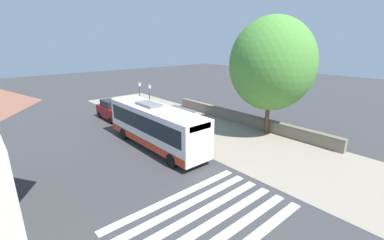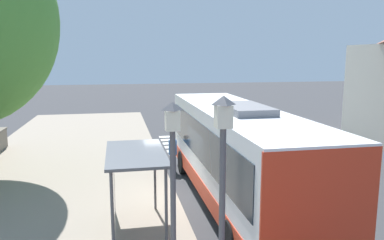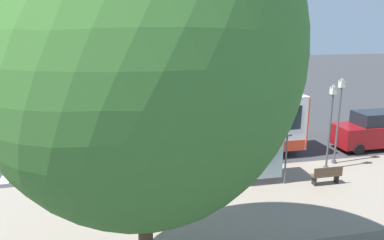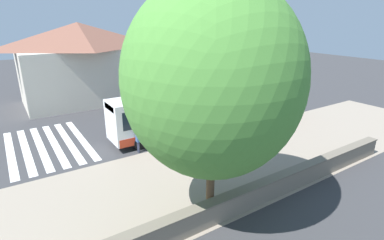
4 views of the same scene
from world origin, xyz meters
The scene contains 8 objects.
ground_plane centered at (0.00, 0.00, 0.00)m, with size 120.00×120.00×0.00m, color #353538.
sidewalk_plaza centered at (-4.50, 0.00, 0.01)m, with size 9.00×44.00×0.02m.
crosswalk_stripes centered at (5.00, 8.45, 0.00)m, with size 9.00×5.25×0.01m.
bus centered at (1.84, -0.80, 1.85)m, with size 2.64×10.87×3.58m.
bus_shelter centered at (-1.74, -2.11, 1.98)m, with size 1.66×3.18×2.38m.
pedestrian centered at (0.27, 3.34, 0.98)m, with size 0.34×0.22×1.67m.
street_lamp_near centered at (-1.14, -6.36, 2.55)m, with size 0.28×0.28×4.30m.
street_lamp_far centered at (-0.49, -7.22, 2.65)m, with size 0.28×0.28×4.48m.
Camera 2 is at (-2.05, -12.59, 5.05)m, focal length 35.00 mm.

